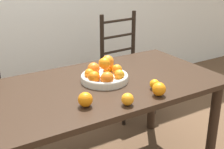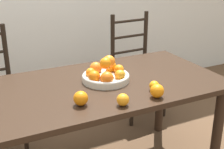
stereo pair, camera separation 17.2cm
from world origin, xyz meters
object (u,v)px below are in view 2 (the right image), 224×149
(orange_loose_1, at_px, (123,100))
(orange_loose_2, at_px, (81,98))
(fruit_bowl, at_px, (106,74))
(orange_loose_0, at_px, (157,91))
(orange_loose_3, at_px, (154,86))
(chair_right, at_px, (136,69))

(orange_loose_1, relative_size, orange_loose_2, 0.85)
(fruit_bowl, bearing_deg, orange_loose_1, -100.37)
(fruit_bowl, distance_m, orange_loose_0, 0.39)
(orange_loose_1, bearing_deg, orange_loose_0, 1.58)
(orange_loose_1, bearing_deg, fruit_bowl, 79.63)
(orange_loose_0, bearing_deg, orange_loose_3, 65.69)
(orange_loose_1, bearing_deg, chair_right, 56.02)
(orange_loose_0, bearing_deg, orange_loose_1, -178.42)
(orange_loose_2, xyz_separation_m, chair_right, (0.95, 0.99, -0.30))
(orange_loose_2, relative_size, orange_loose_3, 1.34)
(fruit_bowl, bearing_deg, orange_loose_2, -136.30)
(orange_loose_3, bearing_deg, fruit_bowl, 126.72)
(fruit_bowl, distance_m, chair_right, 1.04)
(fruit_bowl, height_order, chair_right, chair_right)
(orange_loose_0, xyz_separation_m, orange_loose_1, (-0.23, -0.01, -0.01))
(orange_loose_0, height_order, orange_loose_2, same)
(orange_loose_3, xyz_separation_m, chair_right, (0.47, 1.00, -0.29))
(orange_loose_3, bearing_deg, orange_loose_0, -114.31)
(orange_loose_2, bearing_deg, orange_loose_3, -1.16)
(orange_loose_2, distance_m, chair_right, 1.40)
(orange_loose_0, distance_m, chair_right, 1.24)
(orange_loose_0, xyz_separation_m, orange_loose_3, (0.04, 0.09, -0.01))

